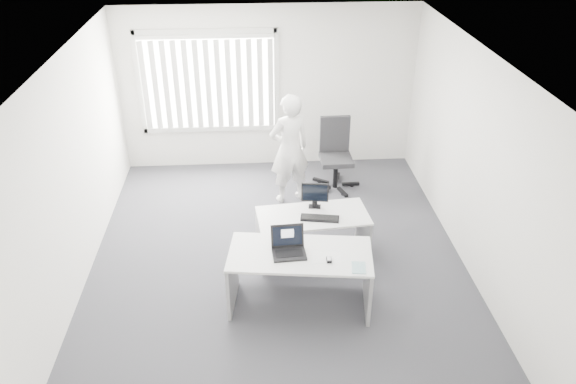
{
  "coord_description": "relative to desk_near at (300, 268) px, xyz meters",
  "views": [
    {
      "loc": [
        -0.28,
        -6.13,
        4.6
      ],
      "look_at": [
        0.14,
        0.15,
        1.0
      ],
      "focal_mm": 35.0,
      "sensor_mm": 36.0,
      "label": 1
    }
  ],
  "objects": [
    {
      "name": "person",
      "position": [
        0.05,
        2.53,
        0.34
      ],
      "size": [
        0.75,
        0.62,
        1.77
      ],
      "primitive_type": "imported",
      "rotation": [
        0.0,
        0.0,
        3.48
      ],
      "color": "silver",
      "rests_on": "ground"
    },
    {
      "name": "office_chair",
      "position": [
        0.84,
        2.93,
        -0.18
      ],
      "size": [
        0.68,
        0.68,
        1.18
      ],
      "rotation": [
        0.0,
        0.0,
        0.02
      ],
      "color": "black",
      "rests_on": "ground"
    },
    {
      "name": "desk_far",
      "position": [
        0.25,
        0.96,
        -0.07
      ],
      "size": [
        1.52,
        0.82,
        0.67
      ],
      "rotation": [
        0.0,
        0.0,
        0.1
      ],
      "color": "silver",
      "rests_on": "ground"
    },
    {
      "name": "wall_right",
      "position": [
        2.28,
        0.86,
        0.85
      ],
      "size": [
        0.02,
        6.0,
        2.8
      ],
      "primitive_type": "cube",
      "color": "silver",
      "rests_on": "ground"
    },
    {
      "name": "booklet",
      "position": [
        0.63,
        -0.32,
        0.22
      ],
      "size": [
        0.18,
        0.24,
        0.01
      ],
      "primitive_type": "cube",
      "rotation": [
        0.0,
        0.0,
        -0.14
      ],
      "color": "white",
      "rests_on": "desk_near"
    },
    {
      "name": "wall_left",
      "position": [
        -2.72,
        0.86,
        0.85
      ],
      "size": [
        0.02,
        6.0,
        2.8
      ],
      "primitive_type": "cube",
      "color": "silver",
      "rests_on": "ground"
    },
    {
      "name": "ground",
      "position": [
        -0.22,
        0.86,
        -0.55
      ],
      "size": [
        6.0,
        6.0,
        0.0
      ],
      "primitive_type": "plane",
      "color": "#45464C",
      "rests_on": "ground"
    },
    {
      "name": "paper_sheet",
      "position": [
        0.29,
        -0.11,
        0.21
      ],
      "size": [
        0.36,
        0.28,
        0.0
      ],
      "primitive_type": "cube",
      "rotation": [
        0.0,
        0.0,
        -0.15
      ],
      "color": "silver",
      "rests_on": "desk_near"
    },
    {
      "name": "monitor",
      "position": [
        0.3,
        1.17,
        0.3
      ],
      "size": [
        0.37,
        0.16,
        0.36
      ],
      "primitive_type": null,
      "rotation": [
        0.0,
        0.0,
        -0.15
      ],
      "color": "black",
      "rests_on": "desk_far"
    },
    {
      "name": "keyboard",
      "position": [
        0.33,
        0.86,
        0.13
      ],
      "size": [
        0.52,
        0.25,
        0.02
      ],
      "primitive_type": "cube",
      "rotation": [
        0.0,
        0.0,
        -0.18
      ],
      "color": "black",
      "rests_on": "desk_far"
    },
    {
      "name": "blinds",
      "position": [
        -1.22,
        3.76,
        0.97
      ],
      "size": [
        2.2,
        0.1,
        1.5
      ],
      "primitive_type": null,
      "color": "silver",
      "rests_on": "wall_back"
    },
    {
      "name": "wall_back",
      "position": [
        -0.22,
        3.86,
        0.85
      ],
      "size": [
        5.0,
        0.02,
        2.8
      ],
      "primitive_type": "cube",
      "color": "silver",
      "rests_on": "ground"
    },
    {
      "name": "ceiling",
      "position": [
        -0.22,
        0.86,
        2.25
      ],
      "size": [
        5.0,
        6.0,
        0.02
      ],
      "primitive_type": "cube",
      "color": "white",
      "rests_on": "wall_back"
    },
    {
      "name": "desk_near",
      "position": [
        0.0,
        0.0,
        0.0
      ],
      "size": [
        1.75,
        0.98,
        0.76
      ],
      "rotation": [
        0.0,
        0.0,
        -0.13
      ],
      "color": "silver",
      "rests_on": "ground"
    },
    {
      "name": "window",
      "position": [
        -1.22,
        3.82,
        1.0
      ],
      "size": [
        2.32,
        0.06,
        1.76
      ],
      "primitive_type": "cube",
      "color": "beige",
      "rests_on": "wall_back"
    },
    {
      "name": "wall_front",
      "position": [
        -0.22,
        -2.14,
        0.85
      ],
      "size": [
        5.0,
        0.02,
        2.8
      ],
      "primitive_type": "cube",
      "color": "silver",
      "rests_on": "ground"
    },
    {
      "name": "laptop",
      "position": [
        -0.13,
        -0.03,
        0.36
      ],
      "size": [
        0.4,
        0.36,
        0.3
      ],
      "primitive_type": null,
      "rotation": [
        0.0,
        0.0,
        0.06
      ],
      "color": "black",
      "rests_on": "desk_near"
    },
    {
      "name": "mouse",
      "position": [
        0.31,
        -0.17,
        0.23
      ],
      "size": [
        0.06,
        0.1,
        0.04
      ],
      "primitive_type": null,
      "rotation": [
        0.0,
        0.0,
        -0.05
      ],
      "color": "#B8B8BA",
      "rests_on": "paper_sheet"
    }
  ]
}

